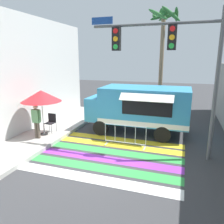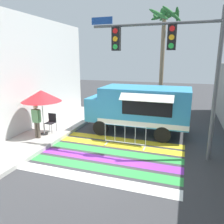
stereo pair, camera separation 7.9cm
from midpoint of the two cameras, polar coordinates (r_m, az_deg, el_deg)
name	(u,v)px [view 2 (the right image)]	position (r m, az deg, el deg)	size (l,w,h in m)	color
ground_plane	(100,160)	(8.94, -2.85, -12.37)	(60.00, 60.00, 0.00)	#38383A
sidewalk_left	(4,143)	(11.47, -26.10, -7.32)	(4.40, 16.00, 0.17)	#A8A59E
crosswalk_painted	(105,155)	(9.37, -1.69, -11.07)	(6.40, 4.36, 0.01)	white
food_truck	(138,106)	(11.74, 6.89, 1.64)	(5.31, 2.79, 2.48)	#338CBF
traffic_signal_pole	(171,55)	(8.86, 15.50, 14.18)	(5.02, 0.29, 5.71)	#515456
patio_umbrella	(41,96)	(11.24, -17.77, 4.00)	(1.96, 1.96, 2.28)	black
folding_chair	(51,121)	(11.93, -15.41, -2.22)	(0.46, 0.46, 0.96)	#4C4C51
vendor_person	(36,119)	(11.04, -18.93, -1.73)	(0.53, 0.22, 1.68)	brown
barricade_front	(125,136)	(10.02, 3.60, -6.26)	(1.94, 0.44, 1.03)	#B7BABF
palm_tree	(164,37)	(15.92, 13.53, 18.51)	(2.22, 2.26, 7.22)	#7A664C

